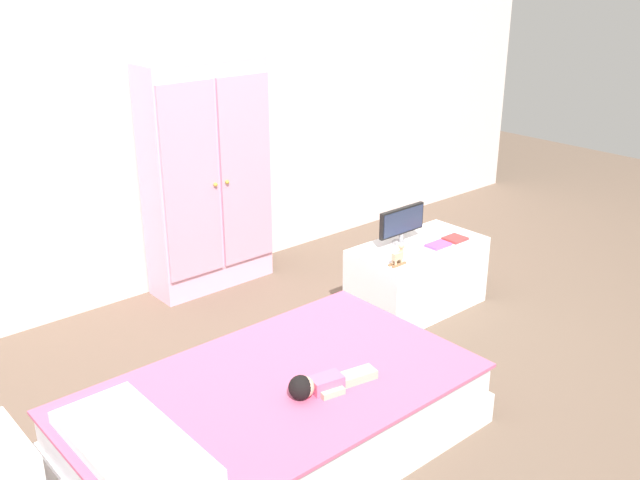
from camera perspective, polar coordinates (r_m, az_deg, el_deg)
The scene contains 11 objects.
ground_plane at distance 3.57m, azimuth 3.04°, elevation -11.06°, with size 10.00×10.00×0.02m, color brown.
back_wall at distance 4.32m, azimuth -11.63°, elevation 13.62°, with size 6.40×0.05×2.70m, color silver.
bed at distance 3.06m, azimuth -3.55°, elevation -13.75°, with size 1.65×0.97×0.29m.
pillow at distance 2.70m, azimuth -14.56°, elevation -15.38°, with size 0.32×0.70×0.05m, color white.
doll at distance 2.91m, azimuth -0.25°, elevation -11.33°, with size 0.39×0.15×0.10m.
wardrobe at distance 4.34m, azimuth -8.87°, elevation 4.89°, with size 0.75×0.29×1.37m.
tv_stand at distance 4.17m, azimuth 7.65°, elevation -2.87°, with size 0.78×0.41×0.40m, color white.
tv_monitor at distance 4.05m, azimuth 6.48°, elevation 1.38°, with size 0.33×0.10×0.21m.
rocking_horse_toy at distance 3.79m, azimuth 6.22°, elevation -1.19°, with size 0.10×0.04×0.12m.
book_purple at distance 4.08m, azimuth 9.30°, elevation -0.39°, with size 0.13×0.09×0.01m, color #8E51B2.
book_red at distance 4.19m, azimuth 10.60°, elevation 0.11°, with size 0.12×0.11×0.01m, color #CC3838.
Camera 1 is at (-2.11, -2.15, 1.90)m, focal length 40.58 mm.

